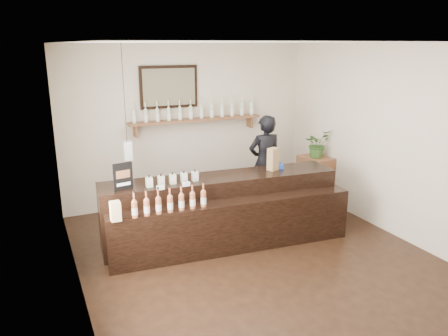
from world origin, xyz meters
name	(u,v)px	position (x,y,z in m)	size (l,w,h in m)	color
ground	(254,255)	(0.00, 0.00, 0.00)	(5.00, 5.00, 0.00)	black
room_shell	(256,133)	(0.00, 0.00, 1.70)	(5.00, 5.00, 5.00)	beige
back_wall_decor	(182,106)	(-0.15, 2.37, 1.76)	(2.66, 0.96, 1.69)	brown
counter	(224,212)	(-0.18, 0.57, 0.45)	(3.48, 1.21, 1.12)	black
promo_sign	(123,176)	(-1.57, 0.68, 1.14)	(0.26, 0.06, 0.36)	black
paper_bag	(273,159)	(0.66, 0.66, 1.13)	(0.18, 0.16, 0.34)	brown
tape_dispenser	(279,166)	(0.78, 0.68, 1.00)	(0.15, 0.09, 0.12)	#1946B1
side_cabinet	(315,180)	(2.00, 1.40, 0.42)	(0.50, 0.64, 0.84)	brown
potted_plant	(317,144)	(2.00, 1.40, 1.09)	(0.44, 0.38, 0.49)	#335A24
shopkeeper	(265,156)	(1.03, 1.55, 0.93)	(0.68, 0.44, 1.85)	black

